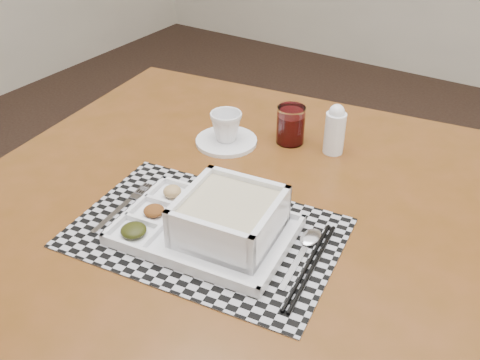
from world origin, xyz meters
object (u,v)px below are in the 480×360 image
at_px(serving_tray, 221,222).
at_px(cup, 226,126).
at_px(creamer_bottle, 335,130).
at_px(dining_table, 229,235).
at_px(juice_glass, 291,126).

relative_size(serving_tray, cup, 4.49).
bearing_deg(creamer_bottle, dining_table, -107.11).
height_order(dining_table, cup, cup).
xyz_separation_m(dining_table, serving_tray, (0.05, -0.10, 0.12)).
relative_size(dining_table, cup, 16.26).
height_order(dining_table, juice_glass, juice_glass).
bearing_deg(creamer_bottle, serving_tray, -96.03).
distance_m(serving_tray, creamer_bottle, 0.41).
bearing_deg(juice_glass, cup, -144.69).
relative_size(juice_glass, creamer_bottle, 0.75).
bearing_deg(dining_table, serving_tray, -63.37).
xyz_separation_m(cup, juice_glass, (0.13, 0.09, -0.00)).
distance_m(dining_table, cup, 0.28).
bearing_deg(creamer_bottle, cup, -156.58).
distance_m(juice_glass, creamer_bottle, 0.11).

